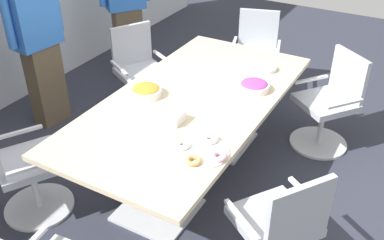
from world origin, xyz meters
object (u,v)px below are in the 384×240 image
office_chair_3 (140,76)px  donut_platter (202,151)px  office_chair_4 (23,170)px  snack_bowl_chips_orange (146,91)px  conference_table (192,112)px  office_chair_2 (255,58)px  person_standing_3 (126,2)px  office_chair_0 (278,233)px  person_standing_2 (38,38)px  office_chair_1 (329,107)px  plate_stack (265,68)px  napkin_pile (173,117)px  snack_bowl_candy_mix (254,86)px

office_chair_3 → donut_platter: 1.95m
office_chair_4 → snack_bowl_chips_orange: (0.89, -0.52, 0.39)m
office_chair_3 → snack_bowl_chips_orange: 1.12m
conference_table → office_chair_2: office_chair_2 is taller
conference_table → office_chair_3: bearing=55.9°
conference_table → person_standing_3: size_ratio=1.40×
office_chair_2 → conference_table: bearing=77.6°
conference_table → office_chair_0: 1.24m
office_chair_2 → person_standing_2: 2.32m
office_chair_1 → office_chair_4: (-2.05, 1.75, 0.00)m
office_chair_3 → plate_stack: 1.37m
office_chair_0 → person_standing_3: bearing=86.8°
person_standing_2 → office_chair_3: bearing=139.1°
person_standing_3 → napkin_pile: bearing=80.0°
conference_table → office_chair_4: size_ratio=2.64×
snack_bowl_chips_orange → napkin_pile: (-0.23, -0.39, -0.01)m
person_standing_3 → donut_platter: (-1.98, -2.07, -0.13)m
office_chair_3 → napkin_pile: size_ratio=6.14×
office_chair_2 → plate_stack: bearing=99.0°
conference_table → plate_stack: (0.77, -0.31, 0.14)m
office_chair_0 → office_chair_3: bearing=90.3°
snack_bowl_candy_mix → donut_platter: (-0.97, -0.04, -0.02)m
office_chair_0 → napkin_pile: size_ratio=6.14×
person_standing_2 → napkin_pile: bearing=83.2°
conference_table → person_standing_3: (1.38, 1.66, 0.27)m
snack_bowl_candy_mix → donut_platter: size_ratio=0.66×
plate_stack → office_chair_0: bearing=-154.5°
office_chair_2 → donut_platter: (-2.29, -0.54, 0.36)m
office_chair_2 → plate_stack: size_ratio=4.49×
person_standing_2 → donut_platter: bearing=79.4°
conference_table → person_standing_2: (0.05, 1.70, 0.29)m
office_chair_2 → office_chair_3: same height
office_chair_0 → person_standing_2: (0.74, 2.71, 0.51)m
plate_stack → napkin_pile: size_ratio=1.37×
office_chair_1 → donut_platter: (-1.62, 0.47, 0.36)m
napkin_pile → office_chair_2: bearing=5.0°
office_chair_3 → office_chair_1: bearing=128.8°
donut_platter → plate_stack: bearing=4.0°
office_chair_2 → office_chair_1: bearing=129.7°
snack_bowl_candy_mix → napkin_pile: bearing=156.0°
office_chair_4 → snack_bowl_candy_mix: bearing=78.5°
snack_bowl_chips_orange → snack_bowl_candy_mix: snack_bowl_chips_orange is taller
office_chair_0 → office_chair_4: same height
office_chair_0 → office_chair_3: 2.44m
plate_stack → office_chair_3: bearing=93.8°
office_chair_2 → person_standing_2: (-1.64, 1.57, 0.51)m
conference_table → snack_bowl_candy_mix: snack_bowl_candy_mix is taller
snack_bowl_candy_mix → plate_stack: size_ratio=1.23×
conference_table → person_standing_2: person_standing_2 is taller
napkin_pile → office_chair_1: bearing=-31.0°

